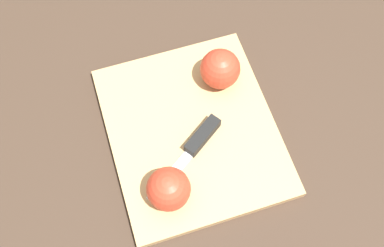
# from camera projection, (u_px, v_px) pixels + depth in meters

# --- Properties ---
(ground_plane) EXTENTS (4.00, 4.00, 0.00)m
(ground_plane) POSITION_uv_depth(u_px,v_px,m) (192.00, 133.00, 0.76)
(ground_plane) COLOR #38281E
(cutting_board) EXTENTS (0.36, 0.32, 0.02)m
(cutting_board) POSITION_uv_depth(u_px,v_px,m) (192.00, 131.00, 0.75)
(cutting_board) COLOR tan
(cutting_board) RESTS_ON ground_plane
(apple_half_left) EXTENTS (0.07, 0.07, 0.07)m
(apple_half_left) POSITION_uv_depth(u_px,v_px,m) (220.00, 69.00, 0.76)
(apple_half_left) COLOR red
(apple_half_left) RESTS_ON cutting_board
(apple_half_right) EXTENTS (0.07, 0.07, 0.07)m
(apple_half_right) POSITION_uv_depth(u_px,v_px,m) (169.00, 189.00, 0.67)
(apple_half_right) COLOR red
(apple_half_right) RESTS_ON cutting_board
(knife) EXTENTS (0.09, 0.16, 0.02)m
(knife) POSITION_uv_depth(u_px,v_px,m) (199.00, 141.00, 0.73)
(knife) COLOR silver
(knife) RESTS_ON cutting_board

